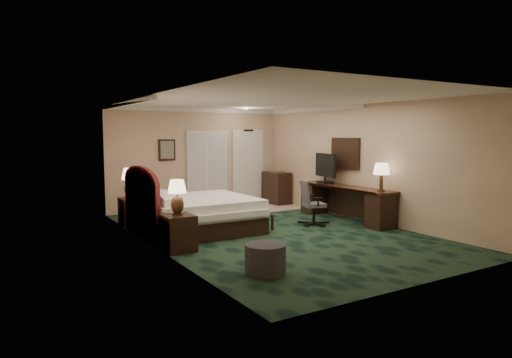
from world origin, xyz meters
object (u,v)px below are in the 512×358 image
lamp_near (177,197)px  tv (325,168)px  nightstand_far (131,211)px  bed_bench (251,216)px  minibar (277,188)px  ottoman (265,259)px  desk (345,203)px  desk_chair (314,203)px  nightstand_near (178,233)px  bed (198,215)px  lamp_far (130,183)px

lamp_near → tv: size_ratio=0.64×
nightstand_far → bed_bench: bearing=-36.6°
minibar → bed_bench: bearing=-133.5°
ottoman → desk: 4.57m
bed_bench → desk_chair: bearing=-7.2°
desk → minibar: size_ratio=3.02×
lamp_near → minibar: size_ratio=0.66×
nightstand_near → desk_chair: size_ratio=0.63×
nightstand_far → desk_chair: desk_chair is taller
nightstand_near → ottoman: bearing=-72.1°
nightstand_near → bed_bench: (2.15, 1.17, -0.08)m
bed_bench → desk_chair: desk_chair is taller
nightstand_near → ottoman: 1.97m
tv → nightstand_near: bearing=-150.6°
nightstand_near → tv: (4.42, 1.40, 0.85)m
lamp_near → minibar: (4.43, 3.57, -0.47)m
nightstand_far → minibar: bearing=10.2°
nightstand_near → nightstand_far: 2.78m
nightstand_near → desk: size_ratio=0.23×
lamp_near → desk_chair: 3.48m
bed → lamp_far: size_ratio=3.29×
nightstand_near → desk_chair: 3.46m
bed_bench → desk: (2.26, -0.52, 0.17)m
nightstand_far → bed: bearing=-57.7°
lamp_near → ottoman: lamp_near is taller
desk → desk_chair: size_ratio=2.77×
desk_chair → ottoman: bearing=-122.7°
nightstand_far → tv: bearing=-17.3°
nightstand_far → desk: desk is taller
ottoman → desk: bearing=33.6°
nightstand_far → ottoman: size_ratio=0.98×
ottoman → minibar: (3.83, 5.45, 0.24)m
nightstand_near → minibar: minibar is taller
desk_chair → bed: bearing=-179.8°
desk → desk_chair: bearing=-173.8°
desk → bed_bench: bearing=167.1°
nightstand_far → tv: (4.44, -1.38, 0.87)m
bed → desk_chair: bearing=-16.4°
ottoman → minibar: minibar is taller
lamp_far → tv: (4.47, -1.33, 0.24)m
nightstand_far → desk: bearing=-25.6°
desk → ottoman: bearing=-146.4°
desk → minibar: minibar is taller
nightstand_near → minibar: 5.70m
lamp_near → lamp_far: bearing=91.0°
lamp_near → ottoman: size_ratio=1.01×
desk → tv: tv is taller
nightstand_near → tv: size_ratio=0.66×
lamp_near → tv: bearing=17.4°
desk → desk_chair: desk_chair is taller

